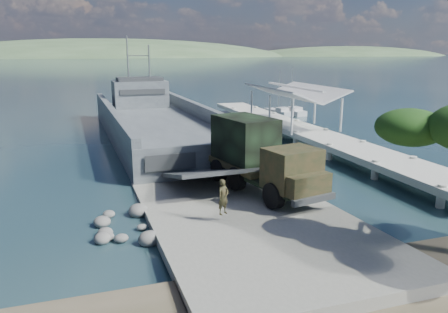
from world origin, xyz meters
TOP-DOWN VIEW (x-y plane):
  - ground at (0.00, 0.00)m, footprint 1400.00×1400.00m
  - boat_ramp at (0.00, -1.00)m, footprint 10.00×18.00m
  - shoreline_rocks at (-6.20, 0.50)m, footprint 3.20×5.60m
  - distant_headlands at (50.00, 560.00)m, footprint 1000.00×240.00m
  - pier at (13.00, 18.77)m, footprint 6.40×44.00m
  - landing_craft at (-0.45, 23.71)m, footprint 10.63×38.64m
  - military_truck at (2.21, 3.08)m, footprint 4.62×9.53m
  - soldier at (-1.50, -1.25)m, footprint 0.78×0.69m
  - sailboat_near at (18.45, 34.84)m, footprint 2.24×5.26m
  - sailboat_far at (20.30, 34.52)m, footprint 2.26×5.61m

SIDE VIEW (x-z plane):
  - ground at x=0.00m, z-range 0.00..0.00m
  - shoreline_rocks at x=-6.20m, z-range -0.45..0.45m
  - distant_headlands at x=50.00m, z-range -24.00..24.00m
  - boat_ramp at x=0.00m, z-range 0.00..0.50m
  - sailboat_near at x=18.45m, z-range -2.77..3.43m
  - sailboat_far at x=20.30m, z-range -2.97..3.68m
  - landing_craft at x=-0.45m, z-range -4.77..6.63m
  - soldier at x=-1.50m, z-range 0.50..2.29m
  - pier at x=13.00m, z-range -1.45..4.65m
  - military_truck at x=2.21m, z-range 0.49..4.74m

